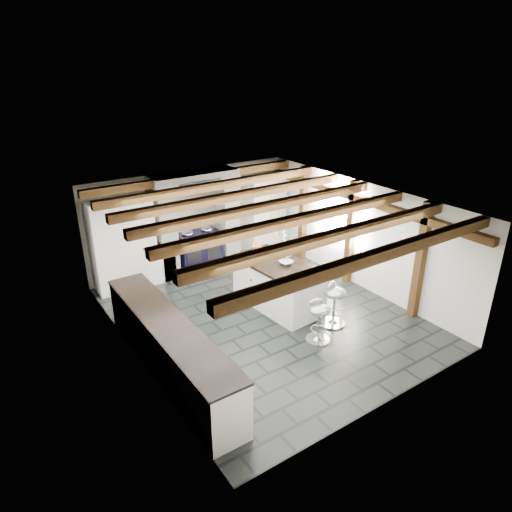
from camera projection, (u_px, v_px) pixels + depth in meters
ground at (263, 316)px, 8.87m from camera, size 6.00×6.00×0.00m
room_shell at (199, 249)px, 9.21m from camera, size 6.00×6.03×6.00m
range_cooker at (198, 250)px, 10.72m from camera, size 1.00×0.63×0.99m
kitchen_island at (278, 284)px, 9.05m from camera, size 1.14×1.96×1.24m
bar_stool_near at (334, 299)px, 8.39m from camera, size 0.52×0.52×0.85m
bar_stool_far at (319, 316)px, 7.91m from camera, size 0.47×0.47×0.80m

